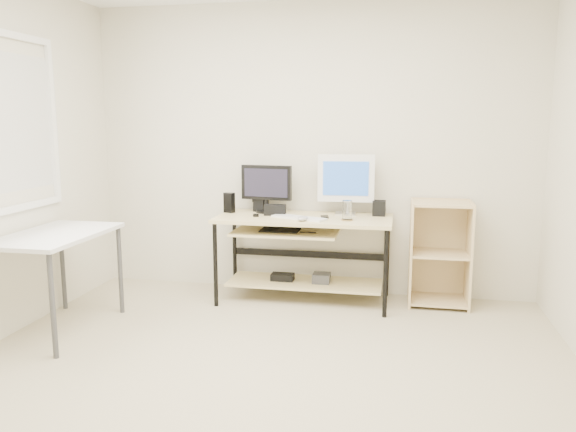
% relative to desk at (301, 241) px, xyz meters
% --- Properties ---
extents(room, '(4.01, 4.01, 2.62)m').
position_rel_desk_xyz_m(room, '(-0.11, -1.62, 0.78)').
color(room, '#B8AD8E').
rests_on(room, ground).
extents(desk, '(1.50, 0.65, 0.75)m').
position_rel_desk_xyz_m(desk, '(0.00, 0.00, 0.00)').
color(desk, beige).
rests_on(desk, ground).
extents(side_table, '(0.60, 1.00, 0.75)m').
position_rel_desk_xyz_m(side_table, '(-1.65, -1.06, 0.13)').
color(side_table, silver).
rests_on(side_table, ground).
extents(shelf_unit, '(0.50, 0.40, 0.90)m').
position_rel_desk_xyz_m(shelf_unit, '(1.18, 0.16, -0.09)').
color(shelf_unit, beige).
rests_on(shelf_unit, ground).
extents(black_monitor, '(0.46, 0.19, 0.42)m').
position_rel_desk_xyz_m(black_monitor, '(-0.34, 0.16, 0.45)').
color(black_monitor, black).
rests_on(black_monitor, desk).
extents(white_imac, '(0.49, 0.16, 0.53)m').
position_rel_desk_xyz_m(white_imac, '(0.36, 0.19, 0.52)').
color(white_imac, silver).
rests_on(white_imac, desk).
extents(keyboard, '(0.49, 0.31, 0.02)m').
position_rel_desk_xyz_m(keyboard, '(0.00, -0.11, 0.22)').
color(keyboard, silver).
rests_on(keyboard, desk).
extents(mouse, '(0.11, 0.14, 0.04)m').
position_rel_desk_xyz_m(mouse, '(0.05, -0.21, 0.23)').
color(mouse, '#ABABB0').
rests_on(mouse, desk).
extents(center_speaker, '(0.19, 0.10, 0.09)m').
position_rel_desk_xyz_m(center_speaker, '(-0.24, 0.02, 0.26)').
color(center_speaker, black).
rests_on(center_speaker, desk).
extents(speaker_left, '(0.13, 0.13, 0.22)m').
position_rel_desk_xyz_m(speaker_left, '(-0.42, 0.22, 0.33)').
color(speaker_left, black).
rests_on(speaker_left, desk).
extents(speaker_right, '(0.11, 0.11, 0.13)m').
position_rel_desk_xyz_m(speaker_right, '(0.66, 0.18, 0.28)').
color(speaker_right, black).
rests_on(speaker_right, desk).
extents(audio_controller, '(0.10, 0.08, 0.18)m').
position_rel_desk_xyz_m(audio_controller, '(-0.67, 0.09, 0.30)').
color(audio_controller, black).
rests_on(audio_controller, desk).
extents(volume_puck, '(0.06, 0.06, 0.02)m').
position_rel_desk_xyz_m(volume_puck, '(-0.38, -0.08, 0.22)').
color(volume_puck, black).
rests_on(volume_puck, desk).
extents(smartphone, '(0.09, 0.13, 0.01)m').
position_rel_desk_xyz_m(smartphone, '(0.20, 0.00, 0.22)').
color(smartphone, black).
rests_on(smartphone, desk).
extents(coaster, '(0.12, 0.12, 0.01)m').
position_rel_desk_xyz_m(coaster, '(0.40, -0.11, 0.21)').
color(coaster, olive).
rests_on(coaster, desk).
extents(drinking_glass, '(0.10, 0.10, 0.16)m').
position_rel_desk_xyz_m(drinking_glass, '(0.40, -0.11, 0.30)').
color(drinking_glass, white).
rests_on(drinking_glass, coaster).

